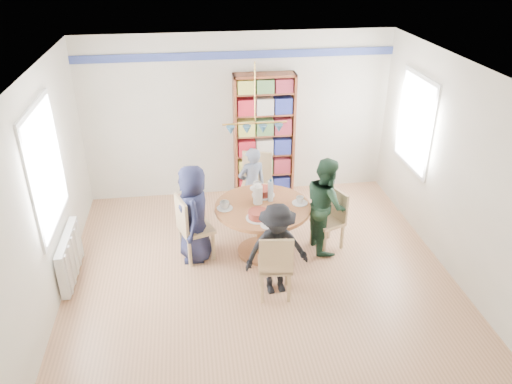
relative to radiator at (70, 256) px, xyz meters
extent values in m
plane|color=tan|center=(2.42, -0.30, -0.35)|extent=(5.00, 5.00, 0.00)
plane|color=white|center=(2.42, -0.30, 2.35)|extent=(5.00, 5.00, 0.00)
plane|color=white|center=(2.42, 2.20, 1.00)|extent=(5.00, 0.00, 5.00)
plane|color=white|center=(2.42, -2.80, 1.00)|extent=(5.00, 0.00, 5.00)
plane|color=white|center=(-0.08, -0.30, 1.00)|extent=(0.00, 5.00, 5.00)
plane|color=white|center=(4.92, -0.30, 1.00)|extent=(0.00, 5.00, 5.00)
cube|color=navy|center=(2.42, 2.18, 2.00)|extent=(5.00, 0.02, 0.12)
cube|color=white|center=(-0.07, 0.00, 1.25)|extent=(0.03, 1.32, 1.52)
cube|color=white|center=(-0.05, 0.00, 1.25)|extent=(0.01, 1.20, 1.40)
cube|color=white|center=(4.90, 1.00, 1.20)|extent=(0.03, 1.12, 1.42)
cube|color=white|center=(4.88, 1.00, 1.20)|extent=(0.01, 1.00, 1.30)
cylinder|color=gold|center=(2.42, 0.20, 1.98)|extent=(0.01, 0.01, 0.75)
cylinder|color=gold|center=(2.42, 0.20, 1.60)|extent=(0.80, 0.02, 0.02)
cone|color=teal|center=(2.12, 0.20, 1.52)|extent=(0.11, 0.11, 0.10)
cone|color=teal|center=(2.32, 0.20, 1.52)|extent=(0.11, 0.11, 0.10)
cone|color=teal|center=(2.52, 0.20, 1.52)|extent=(0.11, 0.11, 0.10)
cone|color=teal|center=(2.72, 0.20, 1.52)|extent=(0.11, 0.11, 0.10)
cube|color=silver|center=(0.00, 0.00, 0.00)|extent=(0.10, 1.00, 0.60)
cube|color=silver|center=(0.06, -0.40, 0.00)|extent=(0.02, 0.06, 0.56)
cube|color=silver|center=(0.06, -0.20, 0.00)|extent=(0.02, 0.06, 0.56)
cube|color=silver|center=(0.06, 0.00, 0.00)|extent=(0.02, 0.06, 0.56)
cube|color=silver|center=(0.06, 0.20, 0.00)|extent=(0.02, 0.06, 0.56)
cube|color=silver|center=(0.06, 0.40, 0.00)|extent=(0.02, 0.06, 0.56)
cylinder|color=#955431|center=(2.53, 0.26, 0.37)|extent=(1.30, 1.30, 0.05)
cylinder|color=#955431|center=(2.53, 0.26, 0.00)|extent=(0.16, 0.16, 0.70)
cylinder|color=#955431|center=(2.53, 0.26, -0.33)|extent=(0.70, 0.70, 0.04)
cube|color=tan|center=(1.62, 0.28, 0.10)|extent=(0.53, 0.53, 0.05)
cube|color=tan|center=(1.44, 0.22, 0.35)|extent=(0.17, 0.41, 0.50)
cube|color=tan|center=(1.84, 0.17, -0.13)|extent=(0.05, 0.05, 0.43)
cube|color=tan|center=(1.73, 0.50, -0.13)|extent=(0.05, 0.05, 0.43)
cube|color=tan|center=(1.51, 0.06, -0.13)|extent=(0.05, 0.05, 0.43)
cube|color=tan|center=(1.41, 0.39, -0.13)|extent=(0.05, 0.05, 0.43)
cube|color=tan|center=(3.46, 0.28, 0.05)|extent=(0.49, 0.49, 0.04)
cube|color=tan|center=(3.62, 0.34, 0.28)|extent=(0.17, 0.36, 0.45)
cube|color=tan|center=(3.27, 0.37, -0.16)|extent=(0.05, 0.05, 0.39)
cube|color=tan|center=(3.38, 0.08, -0.16)|extent=(0.05, 0.05, 0.39)
cube|color=tan|center=(3.55, 0.48, -0.16)|extent=(0.05, 0.05, 0.39)
cube|color=tan|center=(3.66, 0.20, -0.16)|extent=(0.05, 0.05, 0.39)
cube|color=tan|center=(2.57, 1.23, 0.14)|extent=(0.57, 0.57, 0.05)
cube|color=tan|center=(2.62, 1.43, 0.42)|extent=(0.45, 0.17, 0.55)
cube|color=tan|center=(2.34, 1.11, -0.11)|extent=(0.05, 0.05, 0.47)
cube|color=tan|center=(2.69, 1.01, -0.11)|extent=(0.05, 0.05, 0.47)
cube|color=tan|center=(2.44, 1.46, -0.11)|extent=(0.05, 0.05, 0.47)
cube|color=tan|center=(2.79, 1.36, -0.11)|extent=(0.05, 0.05, 0.47)
cube|color=tan|center=(2.54, -0.66, 0.08)|extent=(0.44, 0.44, 0.05)
cube|color=tan|center=(2.52, -0.84, 0.32)|extent=(0.41, 0.08, 0.48)
cube|color=tan|center=(2.72, -0.51, -0.14)|extent=(0.04, 0.04, 0.41)
cube|color=tan|center=(2.40, -0.48, -0.14)|extent=(0.04, 0.04, 0.41)
cube|color=tan|center=(2.69, -0.84, -0.14)|extent=(0.04, 0.04, 0.41)
cube|color=tan|center=(2.36, -0.81, -0.14)|extent=(0.04, 0.04, 0.41)
imported|color=#191C37|center=(1.60, 0.28, 0.34)|extent=(0.46, 0.69, 1.38)
imported|color=#1A3524|center=(3.42, 0.29, 0.34)|extent=(0.57, 0.70, 1.37)
imported|color=gray|center=(2.50, 1.16, 0.26)|extent=(0.51, 0.40, 1.22)
imported|color=black|center=(2.57, -0.60, 0.26)|extent=(0.84, 0.54, 1.23)
cube|color=brown|center=(2.35, 2.04, 0.69)|extent=(0.04, 0.30, 2.08)
cube|color=brown|center=(3.30, 2.04, 0.69)|extent=(0.04, 0.30, 2.08)
cube|color=brown|center=(2.82, 2.04, 1.71)|extent=(0.99, 0.30, 0.04)
cube|color=brown|center=(2.82, 2.04, -0.32)|extent=(0.99, 0.30, 0.06)
cube|color=brown|center=(2.82, 2.18, 0.69)|extent=(0.99, 0.02, 2.08)
cube|color=brown|center=(2.82, 2.04, 0.05)|extent=(0.93, 0.28, 0.02)
cube|color=brown|center=(2.82, 2.04, 0.39)|extent=(0.93, 0.28, 0.02)
cube|color=brown|center=(2.82, 2.04, 0.74)|extent=(0.93, 0.28, 0.02)
cube|color=brown|center=(2.82, 2.04, 1.09)|extent=(0.93, 0.28, 0.02)
cube|color=brown|center=(2.82, 2.04, 1.43)|extent=(0.93, 0.28, 0.02)
cube|color=#AF1A29|center=(2.53, 2.02, -0.16)|extent=(0.27, 0.22, 0.26)
cube|color=silver|center=(2.82, 2.02, -0.16)|extent=(0.27, 0.22, 0.26)
cube|color=navy|center=(3.12, 2.02, -0.16)|extent=(0.27, 0.22, 0.26)
cube|color=#D4D455|center=(2.53, 2.02, 0.19)|extent=(0.27, 0.22, 0.26)
cube|color=#517C44|center=(2.82, 2.02, 0.19)|extent=(0.27, 0.22, 0.26)
cube|color=maroon|center=(3.12, 2.02, 0.19)|extent=(0.27, 0.22, 0.26)
cube|color=#AF1A29|center=(2.53, 2.02, 0.53)|extent=(0.27, 0.22, 0.26)
cube|color=silver|center=(2.82, 2.02, 0.53)|extent=(0.27, 0.22, 0.26)
cube|color=navy|center=(3.12, 2.02, 0.53)|extent=(0.27, 0.22, 0.26)
cube|color=#D4D455|center=(2.53, 2.02, 0.88)|extent=(0.27, 0.22, 0.26)
cube|color=#517C44|center=(2.82, 2.02, 0.88)|extent=(0.27, 0.22, 0.26)
cube|color=maroon|center=(3.12, 2.02, 0.88)|extent=(0.27, 0.22, 0.26)
cube|color=#AF1A29|center=(2.53, 2.02, 1.23)|extent=(0.27, 0.22, 0.26)
cube|color=silver|center=(2.82, 2.02, 1.23)|extent=(0.27, 0.22, 0.26)
cube|color=navy|center=(3.12, 2.02, 1.23)|extent=(0.27, 0.22, 0.26)
cube|color=#D4D455|center=(2.53, 2.02, 1.55)|extent=(0.27, 0.22, 0.22)
cube|color=#517C44|center=(2.82, 2.02, 1.55)|extent=(0.27, 0.22, 0.22)
cube|color=maroon|center=(3.12, 2.02, 1.55)|extent=(0.27, 0.22, 0.22)
cylinder|color=white|center=(2.48, 0.34, 0.53)|extent=(0.13, 0.13, 0.26)
sphere|color=white|center=(2.48, 0.34, 0.66)|extent=(0.10, 0.10, 0.10)
cylinder|color=silver|center=(2.66, 0.39, 0.55)|extent=(0.07, 0.07, 0.30)
cylinder|color=teal|center=(2.66, 0.39, 0.71)|extent=(0.03, 0.03, 0.03)
cylinder|color=white|center=(2.58, 0.56, 0.41)|extent=(0.32, 0.32, 0.01)
cylinder|color=maroon|center=(2.58, 0.56, 0.46)|extent=(0.26, 0.26, 0.10)
cylinder|color=white|center=(2.42, -0.06, 0.41)|extent=(0.32, 0.32, 0.01)
cylinder|color=maroon|center=(2.42, -0.06, 0.46)|extent=(0.26, 0.26, 0.10)
cylinder|color=white|center=(2.02, 0.26, 0.41)|extent=(0.21, 0.21, 0.01)
imported|color=white|center=(2.02, 0.26, 0.45)|extent=(0.13, 0.13, 0.10)
cylinder|color=white|center=(3.04, 0.26, 0.41)|extent=(0.21, 0.21, 0.01)
imported|color=white|center=(3.04, 0.26, 0.45)|extent=(0.11, 0.11, 0.10)
cylinder|color=white|center=(2.53, 0.77, 0.41)|extent=(0.21, 0.21, 0.01)
imported|color=white|center=(2.53, 0.77, 0.45)|extent=(0.13, 0.13, 0.10)
cylinder|color=white|center=(2.53, -0.25, 0.41)|extent=(0.21, 0.21, 0.01)
imported|color=white|center=(2.53, -0.25, 0.45)|extent=(0.11, 0.11, 0.10)
camera|label=1|loc=(1.63, -5.54, 3.68)|focal=35.00mm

